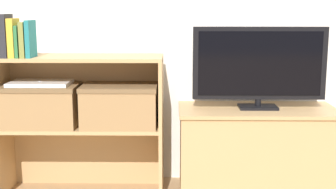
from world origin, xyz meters
TOP-DOWN VIEW (x-y plane):
  - tv_stand at (0.52, 0.20)m, footprint 0.92×0.43m
  - tv at (0.52, 0.20)m, footprint 0.76×0.14m
  - bookshelf_lower_tier at (-0.50, 0.22)m, footprint 0.94×0.33m
  - bookshelf_upper_tier at (-0.50, 0.22)m, footprint 0.94×0.33m
  - book_charcoal at (-0.88, 0.09)m, footprint 0.04×0.14m
  - book_mustard at (-0.84, 0.09)m, footprint 0.03×0.12m
  - book_forest at (-0.81, 0.09)m, footprint 0.02×0.13m
  - book_olive at (-0.78, 0.09)m, footprint 0.03×0.13m
  - book_teal at (-0.75, 0.09)m, footprint 0.02×0.14m
  - storage_basket_left at (-0.73, 0.15)m, footprint 0.43×0.30m
  - storage_basket_right at (-0.28, 0.15)m, footprint 0.43×0.30m
  - laptop at (-0.73, 0.15)m, footprint 0.34×0.22m

SIDE VIEW (x-z plane):
  - tv_stand at x=0.52m, z-range 0.00..0.51m
  - bookshelf_lower_tier at x=-0.50m, z-range 0.06..0.48m
  - storage_basket_left at x=-0.73m, z-range 0.43..0.66m
  - storage_basket_right at x=-0.28m, z-range 0.43..0.66m
  - laptop at x=-0.73m, z-range 0.65..0.67m
  - bookshelf_upper_tier at x=-0.50m, z-range 0.48..0.87m
  - tv at x=0.52m, z-range 0.52..0.99m
  - book_forest at x=-0.81m, z-range 0.81..0.99m
  - book_olive at x=-0.78m, z-range 0.81..1.01m
  - book_teal at x=-0.75m, z-range 0.81..1.02m
  - book_mustard at x=-0.84m, z-range 0.81..1.02m
  - book_charcoal at x=-0.88m, z-range 0.81..1.05m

